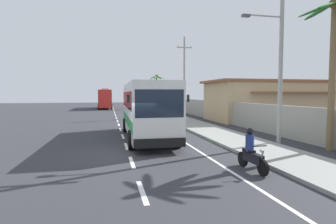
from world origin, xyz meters
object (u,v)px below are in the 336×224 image
Objects in this scene: palm_nearest at (157,84)px; roadside_building at (277,100)px; motorcycle_beside_bus at (158,116)px; coach_bus_foreground at (146,108)px; pedestrian_midwalk at (180,110)px; utility_pole_mid at (184,75)px; palm_second at (334,45)px; motorcycle_trailing at (251,153)px; coach_bus_far_lane at (105,98)px; pedestrian_near_kerb at (182,112)px; utility_pole_nearest at (280,50)px.

palm_nearest is 0.42× the size of roadside_building.
motorcycle_beside_bus is 0.29× the size of palm_nearest.
roadside_building is at bearing 29.34° from coach_bus_foreground.
pedestrian_midwalk is 0.11× the size of roadside_building.
palm_second is at bearing -86.24° from utility_pole_mid.
palm_second is (5.80, 2.40, 4.73)m from motorcycle_trailing.
pedestrian_midwalk is 5.93m from utility_pole_mid.
utility_pole_mid is at bearing -64.47° from coach_bus_far_lane.
coach_bus_far_lane is 6.58× the size of pedestrian_near_kerb.
coach_bus_foreground reaches higher than motorcycle_trailing.
roadside_building is (9.08, -25.46, -2.69)m from palm_nearest.
roadside_building is (10.33, -3.17, 1.16)m from pedestrian_midwalk.
palm_nearest reaches higher than motorcycle_beside_bus.
coach_bus_foreground is at bearing 150.97° from utility_pole_nearest.
utility_pole_mid reaches higher than palm_nearest.
pedestrian_midwalk is at bearing -112.15° from utility_pole_mid.
palm_nearest is 40.61m from palm_second.
motorcycle_beside_bus is 0.19× the size of utility_pole_nearest.
palm_second is (6.12, -15.54, 4.73)m from motorcycle_beside_bus.
pedestrian_near_kerb reaches higher than pedestrian_midwalk.
pedestrian_midwalk is at bearing 99.34° from palm_second.
palm_nearest is (1.25, 22.29, 3.85)m from pedestrian_midwalk.
roadside_building is at bearing 55.65° from utility_pole_nearest.
motorcycle_trailing is 21.93m from roadside_building.
motorcycle_trailing is 0.29× the size of palm_nearest.
motorcycle_trailing is 17.93m from pedestrian_near_kerb.
coach_bus_foreground is 11.13m from palm_second.
coach_bus_foreground reaches higher than motorcycle_beside_bus.
motorcycle_trailing is 0.19× the size of utility_pole_mid.
motorcycle_trailing is at bearing -95.37° from palm_nearest.
coach_bus_far_lane reaches higher than coach_bus_foreground.
pedestrian_midwalk is at bearing -123.07° from pedestrian_near_kerb.
coach_bus_foreground is at bearing -85.35° from coach_bus_far_lane.
palm_second is (3.01, -18.28, 4.36)m from pedestrian_midwalk.
utility_pole_mid reaches higher than coach_bus_far_lane.
roadside_building reaches higher than coach_bus_far_lane.
pedestrian_near_kerb is 25.53m from palm_nearest.
utility_pole_nearest is at bearing -89.63° from palm_nearest.
motorcycle_trailing is at bearing -88.96° from motorcycle_beside_bus.
motorcycle_trailing is 7.86m from utility_pole_nearest.
pedestrian_near_kerb is 10.99m from roadside_building.
coach_bus_far_lane is 1.74× the size of palm_nearest.
pedestrian_near_kerb is 0.11× the size of roadside_building.
motorcycle_trailing is 1.11× the size of pedestrian_near_kerb.
coach_bus_foreground is 1.58× the size of palm_nearest.
coach_bus_far_lane is at bearing 115.53° from utility_pole_mid.
utility_pole_nearest is at bearing 77.56° from pedestrian_near_kerb.
coach_bus_foreground is at bearing -150.66° from roadside_building.
roadside_building is (13.44, -0.44, 1.53)m from motorcycle_beside_bus.
coach_bus_far_lane is 1.15× the size of utility_pole_nearest.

